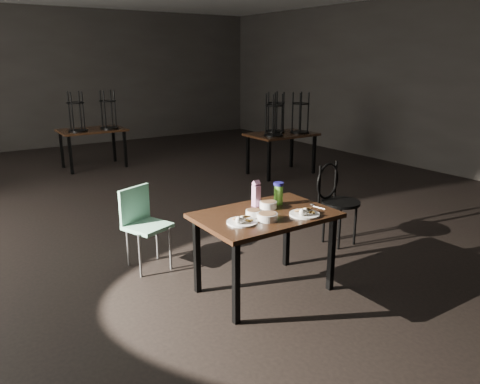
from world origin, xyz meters
TOP-DOWN VIEW (x-y plane):
  - room at (-0.06, 0.01)m, footprint 12.00×12.04m
  - main_table at (-0.51, -2.60)m, footprint 1.20×0.80m
  - plate_left at (-0.82, -2.70)m, footprint 0.26×0.26m
  - plate_right at (-0.26, -2.83)m, footprint 0.27×0.27m
  - bowl_near at (-0.64, -2.60)m, footprint 0.13×0.13m
  - bowl_far at (-0.40, -2.49)m, footprint 0.16×0.16m
  - bowl_big at (-0.61, -2.76)m, footprint 0.17×0.17m
  - juice_carton at (-0.46, -2.39)m, footprint 0.06×0.06m
  - water_bottle at (-0.25, -2.45)m, footprint 0.10×0.10m
  - spoon at (-0.00, -2.66)m, footprint 0.05×0.19m
  - bentwood_chair at (0.87, -2.09)m, footprint 0.47×0.46m
  - school_chair at (-1.21, -1.49)m, footprint 0.50×0.50m
  - bg_table_right at (2.45, 0.85)m, footprint 1.20×0.80m
  - bg_table_far at (-0.25, 3.26)m, footprint 1.20×0.80m

SIDE VIEW (x-z plane):
  - school_chair at x=-1.21m, z-range 0.09..0.91m
  - bentwood_chair at x=0.87m, z-range 0.09..1.01m
  - main_table at x=-0.51m, z-range 0.30..1.05m
  - bg_table_far at x=-0.25m, z-range 0.01..1.49m
  - spoon at x=0.00m, z-range 0.75..0.76m
  - plate_left at x=-0.82m, z-range 0.73..0.82m
  - plate_right at x=-0.26m, z-range 0.73..0.82m
  - bg_table_right at x=2.45m, z-range 0.04..1.52m
  - bowl_near at x=-0.64m, z-range 0.75..0.81m
  - bowl_big at x=-0.61m, z-range 0.75..0.81m
  - bowl_far at x=-0.40m, z-range 0.75..0.81m
  - water_bottle at x=-0.25m, z-range 0.75..0.96m
  - juice_carton at x=-0.46m, z-range 0.74..0.99m
  - room at x=-0.06m, z-range 0.72..3.94m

